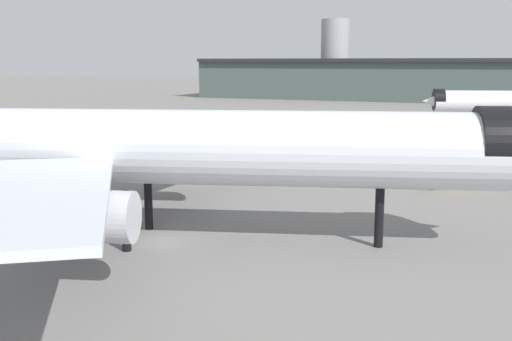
{
  "coord_description": "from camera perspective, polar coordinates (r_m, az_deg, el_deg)",
  "views": [
    {
      "loc": [
        21.72,
        -40.72,
        13.78
      ],
      "look_at": [
        6.8,
        2.17,
        5.67
      ],
      "focal_mm": 43.0,
      "sensor_mm": 36.0,
      "label": 1
    }
  ],
  "objects": [
    {
      "name": "terminal_building",
      "position": [
        225.49,
        19.22,
        8.02
      ],
      "size": [
        199.85,
        43.73,
        29.1
      ],
      "rotation": [
        0.0,
        0.0,
        -0.06
      ],
      "color": "#475651",
      "rests_on": "ground"
    },
    {
      "name": "airliner_near_gate",
      "position": [
        47.16,
        -8.59,
        2.05
      ],
      "size": [
        56.68,
        50.8,
        16.44
      ],
      "rotation": [
        0.0,
        0.0,
        0.23
      ],
      "color": "silver",
      "rests_on": "ground"
    },
    {
      "name": "service_truck_front",
      "position": [
        71.25,
        16.98,
        -0.17
      ],
      "size": [
        5.66,
        5.35,
        3.0
      ],
      "rotation": [
        0.0,
        0.0,
        3.86
      ],
      "color": "black",
      "rests_on": "ground"
    },
    {
      "name": "ground",
      "position": [
        48.17,
        -8.58,
        -6.62
      ],
      "size": [
        900.0,
        900.0,
        0.0
      ],
      "primitive_type": "plane",
      "color": "slate"
    }
  ]
}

